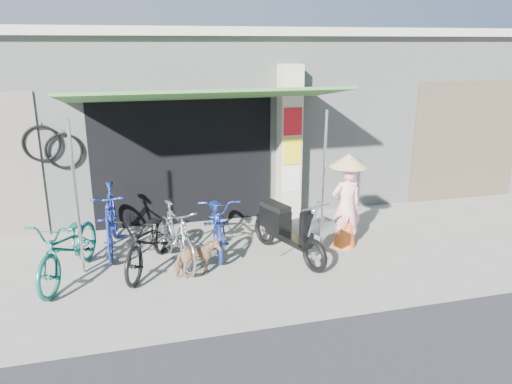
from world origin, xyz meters
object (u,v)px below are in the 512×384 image
object	(u,v)px
bike_silver	(176,234)
street_dog	(197,259)
bike_teal	(69,247)
bike_black	(149,240)
nun	(346,201)
moped	(287,229)
bike_blue	(111,219)
bike_navy	(218,220)

from	to	relation	value
bike_silver	street_dog	world-z (taller)	bike_silver
bike_teal	bike_black	world-z (taller)	bike_teal
nun	bike_teal	bearing A→B (deg)	2.00
nun	moped	bearing A→B (deg)	8.39
street_dog	bike_silver	bearing A→B (deg)	9.51
bike_blue	bike_teal	bearing A→B (deg)	-119.22
bike_teal	bike_navy	distance (m)	2.40
bike_blue	bike_navy	world-z (taller)	bike_blue
bike_black	street_dog	bearing A→B (deg)	-12.06
bike_navy	street_dog	size ratio (longest dim) A/B	2.80
nun	street_dog	bearing A→B (deg)	12.03
bike_teal	moped	bearing A→B (deg)	18.15
street_dog	bike_black	bearing A→B (deg)	41.00
bike_black	moped	xyz separation A→B (m)	(2.19, -0.10, 0.01)
bike_navy	bike_silver	bearing A→B (deg)	-141.75
bike_silver	moped	distance (m)	1.77
bike_navy	nun	distance (m)	2.19
moped	bike_teal	bearing A→B (deg)	159.54
bike_blue	nun	world-z (taller)	nun
bike_silver	bike_black	bearing A→B (deg)	178.29
bike_teal	street_dog	xyz separation A→B (m)	(1.82, -0.43, -0.22)
bike_teal	bike_silver	distance (m)	1.58
bike_navy	moped	bearing A→B (deg)	-25.17
bike_black	street_dog	size ratio (longest dim) A/B	2.64
bike_navy	nun	world-z (taller)	nun
bike_blue	bike_navy	xyz separation A→B (m)	(1.75, -0.38, -0.05)
bike_black	bike_silver	distance (m)	0.44
bike_teal	moped	distance (m)	3.34
bike_teal	bike_black	bearing A→B (deg)	21.18
bike_blue	bike_black	distance (m)	1.08
street_dog	moped	bearing A→B (deg)	-90.29
bike_navy	nun	size ratio (longest dim) A/B	1.17
moped	street_dog	bearing A→B (deg)	174.29
bike_teal	nun	size ratio (longest dim) A/B	1.18
bike_blue	street_dog	distance (m)	1.88
bike_silver	nun	xyz separation A→B (m)	(2.87, -0.05, 0.33)
bike_navy	street_dog	xyz separation A→B (m)	(-0.51, -1.01, -0.21)
bike_silver	bike_navy	size ratio (longest dim) A/B	0.85
bike_teal	bike_black	size ratio (longest dim) A/B	1.07
bike_blue	bike_silver	bearing A→B (deg)	-37.86
bike_silver	nun	world-z (taller)	nun
bike_silver	bike_navy	distance (m)	0.88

